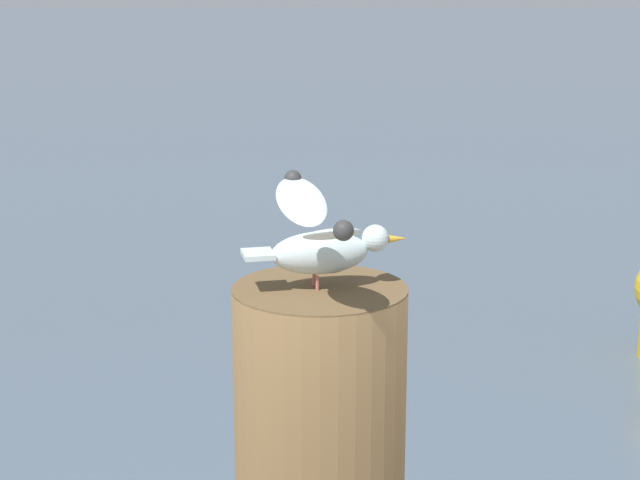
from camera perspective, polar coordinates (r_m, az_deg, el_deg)
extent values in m
cylinder|color=brown|center=(2.80, 0.00, -11.74)|extent=(0.42, 0.42, 0.95)
cylinder|color=#C66C60|center=(2.60, -0.13, -2.20)|extent=(0.01, 0.01, 0.04)
cylinder|color=#C66C60|center=(2.63, -0.30, -1.98)|extent=(0.01, 0.01, 0.04)
ellipsoid|color=silver|center=(2.60, 0.00, -0.65)|extent=(0.24, 0.14, 0.10)
sphere|color=silver|center=(2.62, 2.83, 0.09)|extent=(0.06, 0.06, 0.06)
cone|color=gold|center=(2.64, 3.97, 0.07)|extent=(0.05, 0.03, 0.02)
cube|color=silver|center=(2.57, -3.16, -0.73)|extent=(0.09, 0.09, 0.01)
ellipsoid|color=silver|center=(2.42, 0.60, 0.30)|extent=(0.17, 0.25, 0.09)
sphere|color=#363636|center=(2.31, 1.20, 0.48)|extent=(0.04, 0.04, 0.04)
ellipsoid|color=silver|center=(2.73, -0.95, 1.98)|extent=(0.17, 0.25, 0.09)
sphere|color=#363636|center=(2.83, -1.38, 3.13)|extent=(0.04, 0.04, 0.04)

